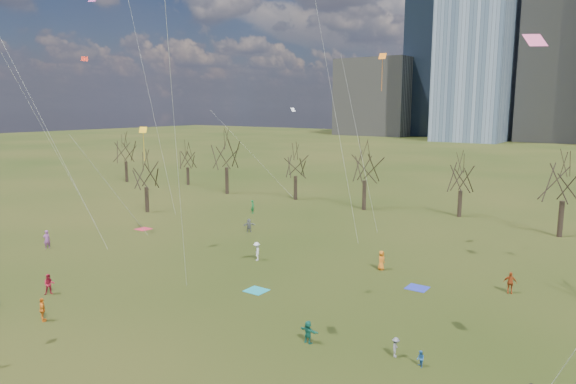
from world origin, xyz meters
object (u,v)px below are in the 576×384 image
Objects in this scene: blanket_teal at (256,291)px; blanket_navy at (417,288)px; person_2 at (49,284)px; person_4 at (42,310)px; blanket_crimson at (143,229)px.

blanket_teal and blanket_navy have the same top height.
blanket_teal is 1.02× the size of person_2.
person_4 reaches higher than blanket_navy.
person_2 is 5.21m from person_4.
blanket_navy is 1.01× the size of person_4.
person_2 reaches higher than blanket_teal.
blanket_navy is 1.00× the size of blanket_crimson.
blanket_teal is 1.00× the size of blanket_navy.
blanket_navy is 1.02× the size of person_2.
person_2 is (-22.18, -17.20, 0.77)m from blanket_navy.
blanket_crimson is at bearing -27.00° from person_4.
person_2 is at bearing -7.87° from person_4.
blanket_navy is at bearing 37.73° from blanket_teal.
blanket_navy and blanket_crimson have the same top height.
blanket_crimson is at bearing 179.23° from blanket_navy.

